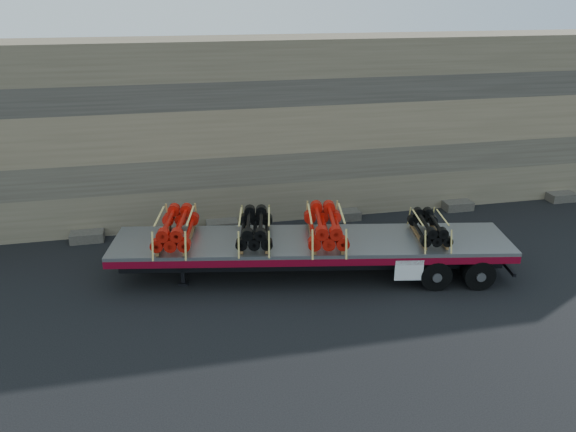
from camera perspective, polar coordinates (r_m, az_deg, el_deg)
name	(u,v)px	position (r m, az deg, el deg)	size (l,w,h in m)	color
ground	(330,278)	(18.36, 4.30, -6.26)	(120.00, 120.00, 0.00)	black
rock_wall	(287,127)	(23.06, -0.07, 9.04)	(44.00, 3.00, 7.00)	#7A6B54
trailer	(311,257)	(18.23, 2.35, -4.19)	(12.64, 2.43, 1.26)	#9FA2A6
bundle_front	(176,229)	(18.02, -11.32, -1.29)	(1.18, 2.36, 0.84)	red
bundle_midfront	(255,229)	(17.77, -3.38, -1.30)	(1.10, 2.21, 0.78)	black
bundle_midrear	(325,227)	(17.82, 3.81, -1.09)	(1.22, 2.44, 0.87)	red
bundle_rear	(429,228)	(18.47, 14.15, -1.20)	(0.97, 1.94, 0.69)	black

